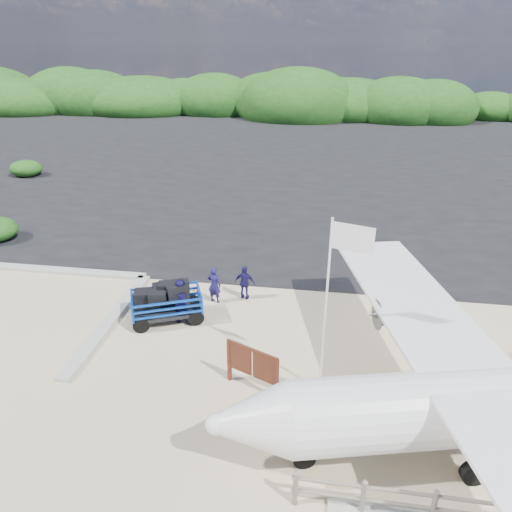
{
  "coord_description": "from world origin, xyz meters",
  "views": [
    {
      "loc": [
        3.18,
        -12.12,
        9.68
      ],
      "look_at": [
        0.58,
        4.9,
        1.53
      ],
      "focal_mm": 32.0,
      "sensor_mm": 36.0,
      "label": 1
    }
  ],
  "objects": [
    {
      "name": "flagpole",
      "position": [
        3.47,
        -1.06,
        0.0
      ],
      "size": [
        1.21,
        0.8,
        5.61
      ],
      "primitive_type": null,
      "rotation": [
        0.0,
        0.0,
        -0.32
      ],
      "color": "white",
      "rests_on": "ground"
    },
    {
      "name": "baggage_cart",
      "position": [
        -2.36,
        1.92,
        0.0
      ],
      "size": [
        3.21,
        2.57,
        1.4
      ],
      "primitive_type": null,
      "rotation": [
        0.0,
        0.0,
        0.4
      ],
      "color": "#0B3FB3",
      "rests_on": "ground"
    },
    {
      "name": "asphalt_apron",
      "position": [
        0.0,
        30.0,
        0.0
      ],
      "size": [
        90.0,
        50.0,
        0.04
      ],
      "primitive_type": null,
      "color": "#B2B2B2",
      "rests_on": "ground"
    },
    {
      "name": "vegetation_band",
      "position": [
        0.0,
        55.0,
        0.0
      ],
      "size": [
        124.0,
        8.0,
        4.4
      ],
      "primitive_type": null,
      "color": "#B2B2B2",
      "rests_on": "ground"
    },
    {
      "name": "lagoon",
      "position": [
        -9.0,
        1.5,
        0.0
      ],
      "size": [
        9.0,
        7.0,
        0.4
      ],
      "primitive_type": null,
      "color": "#B2B2B2",
      "rests_on": "ground"
    },
    {
      "name": "crew_a",
      "position": [
        -0.91,
        3.52,
        0.78
      ],
      "size": [
        0.65,
        0.51,
        1.57
      ],
      "primitive_type": "imported",
      "rotation": [
        0.0,
        0.0,
        2.88
      ],
      "color": "#18134A",
      "rests_on": "ground"
    },
    {
      "name": "crew_b",
      "position": [
        -1.83,
        1.95,
        0.88
      ],
      "size": [
        0.89,
        0.72,
        1.76
      ],
      "primitive_type": "imported",
      "rotation": [
        0.0,
        0.0,
        3.2
      ],
      "color": "#18134A",
      "rests_on": "ground"
    },
    {
      "name": "aircraft_large",
      "position": [
        15.85,
        27.36,
        0.0
      ],
      "size": [
        19.67,
        19.67,
        4.87
      ],
      "primitive_type": null,
      "rotation": [
        0.0,
        0.0,
        3.38
      ],
      "color": "#B2B2B2",
      "rests_on": "ground"
    },
    {
      "name": "aircraft_small",
      "position": [
        -5.44,
        35.62,
        0.0
      ],
      "size": [
        9.58,
        9.58,
        2.44
      ],
      "primitive_type": null,
      "rotation": [
        0.0,
        0.0,
        3.91
      ],
      "color": "#B2B2B2",
      "rests_on": "ground"
    },
    {
      "name": "ground",
      "position": [
        0.0,
        0.0,
        0.0
      ],
      "size": [
        160.0,
        160.0,
        0.0
      ],
      "primitive_type": "plane",
      "color": "beige"
    },
    {
      "name": "crew_c",
      "position": [
        0.27,
        3.97,
        0.74
      ],
      "size": [
        0.9,
        0.46,
        1.47
      ],
      "primitive_type": "imported",
      "rotation": [
        0.0,
        0.0,
        3.02
      ],
      "color": "#18134A",
      "rests_on": "ground"
    },
    {
      "name": "signboard",
      "position": [
        1.43,
        -1.39,
        0.0
      ],
      "size": [
        1.82,
        0.93,
        1.57
      ],
      "primitive_type": null,
      "rotation": [
        0.0,
        0.0,
        -0.41
      ],
      "color": "#542718",
      "rests_on": "ground"
    }
  ]
}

